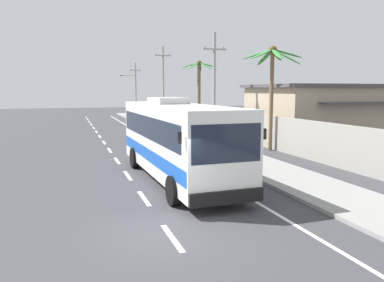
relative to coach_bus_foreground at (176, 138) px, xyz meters
The scene contains 12 objects.
ground_plane 6.99m from the coach_bus_foreground, 107.08° to the right, with size 160.00×160.00×0.00m, color #3A3A3F.
sidewalk_kerb 6.27m from the coach_bus_foreground, 36.50° to the left, with size 3.20×90.00×0.14m, color gray.
lane_markings 8.34m from the coach_bus_foreground, 87.42° to the left, with size 3.87×71.00×0.01m.
boundary_wall 11.50m from the coach_bus_foreground, 41.27° to the left, with size 0.24×60.00×2.24m, color #9E998E.
coach_bus_foreground is the anchor object (origin of this frame).
motorcycle_beside_bus 9.44m from the coach_bus_foreground, 74.91° to the left, with size 0.56×1.96×1.65m.
utility_pole_mid 14.26m from the coach_bus_foreground, 61.84° to the left, with size 1.96×0.24×8.44m.
utility_pole_far 31.01m from the coach_bus_foreground, 77.23° to the left, with size 2.10×0.24×9.25m.
utility_pole_distant 48.34m from the coach_bus_foreground, 82.43° to the left, with size 3.51×0.24×8.44m.
palm_nearest 24.50m from the coach_bus_foreground, 68.51° to the left, with size 3.68×3.40×7.08m.
palm_second 10.73m from the coach_bus_foreground, 36.58° to the left, with size 3.92×3.80×6.80m.
roadside_building 17.76m from the coach_bus_foreground, 31.09° to the left, with size 11.96×8.54×4.39m.
Camera 1 is at (-2.55, -9.67, 3.96)m, focal length 35.69 mm.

